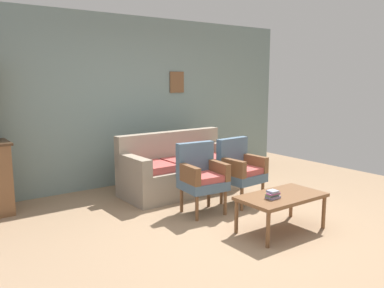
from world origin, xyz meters
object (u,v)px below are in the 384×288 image
(floral_couch, at_px, (180,171))
(book_stack_on_table, at_px, (273,195))
(armchair_by_doorway, at_px, (240,168))
(coffee_table, at_px, (281,199))
(armchair_near_couch_end, at_px, (201,175))

(floral_couch, distance_m, book_stack_on_table, 2.02)
(armchair_by_doorway, bearing_deg, floral_couch, 109.70)
(coffee_table, bearing_deg, floral_couch, 91.07)
(floral_couch, xyz_separation_m, coffee_table, (0.04, -1.98, 0.05))
(armchair_near_couch_end, xyz_separation_m, armchair_by_doorway, (0.66, -0.01, 0.00))
(armchair_near_couch_end, height_order, armchair_by_doorway, same)
(floral_couch, xyz_separation_m, book_stack_on_table, (-0.14, -2.01, 0.14))
(coffee_table, bearing_deg, armchair_near_couch_end, 109.18)
(armchair_by_doorway, xyz_separation_m, book_stack_on_table, (-0.48, -1.05, -0.04))
(floral_couch, bearing_deg, armchair_near_couch_end, -108.61)
(floral_couch, bearing_deg, armchair_by_doorway, -70.30)
(coffee_table, height_order, book_stack_on_table, book_stack_on_table)
(floral_couch, xyz_separation_m, armchair_by_doorway, (0.34, -0.96, 0.17))
(floral_couch, relative_size, book_stack_on_table, 11.36)
(armchair_near_couch_end, bearing_deg, floral_couch, 71.39)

